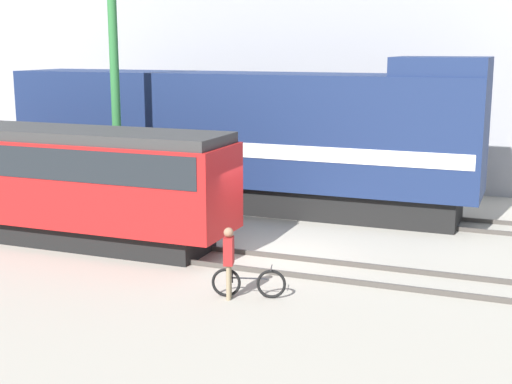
% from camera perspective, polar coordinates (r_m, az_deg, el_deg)
% --- Properties ---
extents(ground_plane, '(120.00, 120.00, 0.00)m').
position_cam_1_polar(ground_plane, '(20.53, 1.09, -5.03)').
color(ground_plane, '#9E998C').
extents(track_near, '(60.00, 1.50, 0.14)m').
position_cam_1_polar(track_near, '(19.64, 0.10, -5.59)').
color(track_near, '#47423D').
rests_on(track_near, ground).
extents(track_far, '(60.00, 1.51, 0.14)m').
position_cam_1_polar(track_far, '(25.50, 5.37, -1.60)').
color(track_far, '#47423D').
rests_on(track_far, ground).
extents(building_backdrop, '(41.60, 6.00, 9.93)m').
position_cam_1_polar(building_backdrop, '(33.00, 9.68, 9.87)').
color(building_backdrop, '#99999E').
rests_on(building_backdrop, ground).
extents(freight_locomotive, '(17.42, 3.04, 5.53)m').
position_cam_1_polar(freight_locomotive, '(26.10, -1.27, 4.38)').
color(freight_locomotive, black).
rests_on(freight_locomotive, ground).
extents(streetcar, '(12.59, 2.54, 3.48)m').
position_cam_1_polar(streetcar, '(22.77, -17.09, 1.26)').
color(streetcar, black).
rests_on(streetcar, ground).
extents(bicycle, '(1.73, 0.64, 0.77)m').
position_cam_1_polar(bicycle, '(17.04, -0.59, -7.30)').
color(bicycle, black).
rests_on(bicycle, ground).
extents(person, '(0.31, 0.41, 1.74)m').
position_cam_1_polar(person, '(16.74, -2.20, -5.12)').
color(person, '#8C7A5B').
rests_on(person, ground).
extents(utility_pole_left, '(0.30, 0.30, 9.51)m').
position_cam_1_polar(utility_pole_left, '(24.57, -11.23, 8.77)').
color(utility_pole_left, '#2D7238').
rests_on(utility_pole_left, ground).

